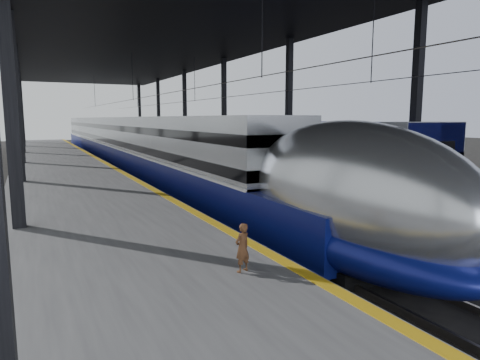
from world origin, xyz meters
TOP-DOWN VIEW (x-y plane):
  - ground at (0.00, 0.00)m, footprint 160.00×160.00m
  - platform at (-3.50, 20.00)m, footprint 6.00×80.00m
  - yellow_strip at (-0.70, 20.00)m, footprint 0.30×80.00m
  - rails at (4.50, 20.00)m, footprint 6.52×80.00m
  - canopy at (1.90, 20.00)m, footprint 18.00×75.00m
  - tgv_train at (2.00, 27.89)m, footprint 2.89×65.20m
  - second_train at (7.00, 29.03)m, footprint 2.85×56.05m
  - child at (-1.76, -0.96)m, footprint 0.42×0.35m

SIDE VIEW (x-z plane):
  - ground at x=0.00m, z-range 0.00..0.00m
  - rails at x=4.50m, z-range 0.00..0.16m
  - platform at x=-3.50m, z-range 0.00..1.00m
  - yellow_strip at x=-0.70m, z-range 1.00..1.01m
  - child at x=-1.76m, z-range 1.00..1.99m
  - tgv_train at x=2.00m, z-range -0.13..4.01m
  - second_train at x=7.00m, z-range 0.03..3.95m
  - canopy at x=1.90m, z-range 4.38..13.85m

